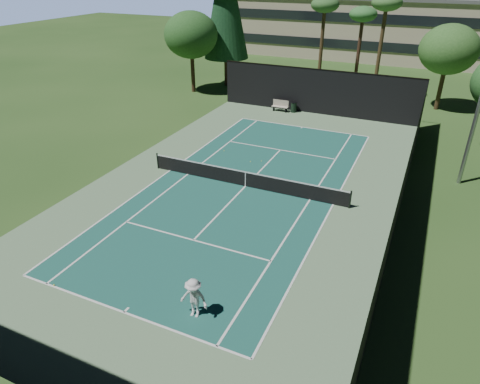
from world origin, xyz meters
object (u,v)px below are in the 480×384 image
object	(u,v)px
tennis_ball_b	(250,162)
trash_bin	(294,107)
player	(194,298)
park_bench	(280,105)
tennis_net	(245,178)
tennis_ball_c	(261,161)
tennis_ball_a	(54,285)
tennis_ball_d	(224,151)

from	to	relation	value
tennis_ball_b	trash_bin	bearing A→B (deg)	93.92
player	park_bench	size ratio (longest dim) A/B	1.17
player	tennis_ball_b	distance (m)	14.87
tennis_net	tennis_ball_c	distance (m)	4.00
tennis_net	trash_bin	world-z (taller)	tennis_net
player	tennis_net	bearing A→B (deg)	100.76
park_bench	trash_bin	distance (m)	1.24
tennis_net	trash_bin	size ratio (longest dim) A/B	13.65
tennis_net	park_bench	size ratio (longest dim) A/B	8.60
tennis_net	park_bench	world-z (taller)	tennis_net
tennis_net	tennis_ball_a	bearing A→B (deg)	-107.50
tennis_ball_a	tennis_ball_b	size ratio (longest dim) A/B	1.16
tennis_ball_b	tennis_ball_c	distance (m)	0.77
tennis_ball_a	park_bench	distance (m)	27.15
tennis_ball_d	trash_bin	distance (m)	11.17
tennis_ball_a	tennis_ball_b	world-z (taller)	tennis_ball_a
tennis_ball_a	player	bearing A→B (deg)	8.78
tennis_ball_c	tennis_ball_d	world-z (taller)	tennis_ball_d
tennis_net	tennis_ball_c	xyz separation A→B (m)	(-0.52, 3.94, -0.53)
player	tennis_ball_a	world-z (taller)	player
tennis_ball_b	tennis_ball_c	xyz separation A→B (m)	(0.64, 0.43, -0.00)
trash_bin	tennis_ball_a	bearing A→B (deg)	-93.66
tennis_ball_c	trash_bin	distance (m)	11.69
player	tennis_ball_c	xyz separation A→B (m)	(-3.14, 14.78, -0.85)
player	tennis_ball_d	size ratio (longest dim) A/B	24.96
tennis_ball_a	tennis_ball_b	distance (m)	15.55
tennis_ball_b	tennis_ball_d	bearing A→B (deg)	158.66
tennis_net	tennis_ball_d	xyz separation A→B (m)	(-3.69, 4.50, -0.52)
tennis_ball_b	park_bench	xyz separation A→B (m)	(-2.05, 11.81, 0.51)
tennis_ball_a	tennis_ball_b	bearing A→B (deg)	80.47
tennis_ball_d	park_bench	xyz separation A→B (m)	(0.49, 10.82, 0.51)
tennis_ball_b	trash_bin	size ratio (longest dim) A/B	0.07
tennis_ball_a	trash_bin	size ratio (longest dim) A/B	0.08
park_bench	tennis_ball_a	bearing A→B (deg)	-91.11
tennis_ball_a	trash_bin	distance (m)	27.42
tennis_net	tennis_ball_c	size ratio (longest dim) A/B	212.98
tennis_ball_b	tennis_ball_d	distance (m)	2.72
tennis_ball_c	tennis_ball_d	bearing A→B (deg)	170.01
tennis_ball_c	park_bench	world-z (taller)	park_bench
tennis_ball_a	tennis_ball_c	distance (m)	16.09
tennis_net	tennis_ball_a	distance (m)	12.42
player	tennis_ball_c	world-z (taller)	player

